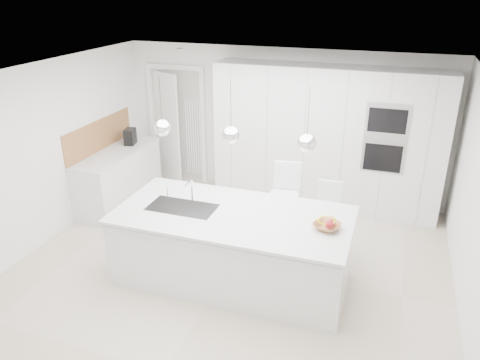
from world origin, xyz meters
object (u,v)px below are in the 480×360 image
(fruit_bowl, at_px, (327,226))
(bar_stool_right, at_px, (326,220))
(espresso_machine, at_px, (130,137))
(island_base, at_px, (232,249))
(bar_stool_left, at_px, (284,207))

(fruit_bowl, distance_m, bar_stool_right, 1.05)
(espresso_machine, bearing_deg, island_base, -50.45)
(fruit_bowl, xyz_separation_m, bar_stool_left, (-0.73, 0.98, -0.34))
(fruit_bowl, distance_m, espresso_machine, 4.12)
(island_base, xyz_separation_m, bar_stool_left, (0.40, 1.01, 0.17))
(island_base, distance_m, bar_stool_left, 1.10)
(fruit_bowl, height_order, bar_stool_right, bar_stool_right)
(fruit_bowl, bearing_deg, bar_stool_right, 97.62)
(bar_stool_left, bearing_deg, island_base, -119.15)
(island_base, bearing_deg, fruit_bowl, 1.36)
(fruit_bowl, relative_size, espresso_machine, 1.12)
(fruit_bowl, xyz_separation_m, bar_stool_right, (-0.13, 0.95, -0.42))
(bar_stool_left, xyz_separation_m, bar_stool_right, (0.60, -0.03, -0.09))
(island_base, height_order, espresso_machine, espresso_machine)
(espresso_machine, height_order, bar_stool_left, bar_stool_left)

